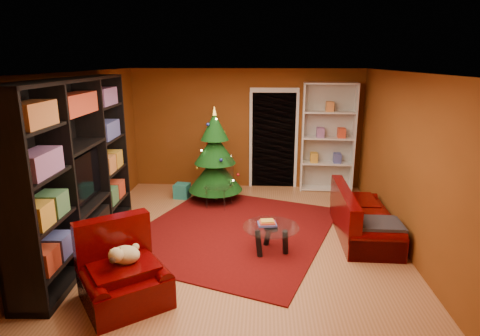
# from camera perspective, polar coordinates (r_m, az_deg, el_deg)

# --- Properties ---
(floor) EXTENTS (5.00, 5.50, 0.05)m
(floor) POSITION_cam_1_polar(r_m,az_deg,el_deg) (6.59, -0.21, -9.99)
(floor) COLOR #AD6B40
(floor) RESTS_ON ground
(ceiling) EXTENTS (5.00, 5.50, 0.05)m
(ceiling) POSITION_cam_1_polar(r_m,az_deg,el_deg) (5.96, -0.23, 13.74)
(ceiling) COLOR silver
(ceiling) RESTS_ON wall_back
(wall_back) EXTENTS (5.00, 0.05, 2.60)m
(wall_back) POSITION_cam_1_polar(r_m,az_deg,el_deg) (8.86, 0.91, 5.57)
(wall_back) COLOR brown
(wall_back) RESTS_ON ground
(wall_left) EXTENTS (0.05, 5.50, 2.60)m
(wall_left) POSITION_cam_1_polar(r_m,az_deg,el_deg) (6.78, -22.04, 1.49)
(wall_left) COLOR brown
(wall_left) RESTS_ON ground
(wall_right) EXTENTS (0.05, 5.50, 2.60)m
(wall_right) POSITION_cam_1_polar(r_m,az_deg,el_deg) (6.50, 22.61, 0.87)
(wall_right) COLOR brown
(wall_right) RESTS_ON ground
(doorway) EXTENTS (1.06, 0.60, 2.16)m
(doorway) POSITION_cam_1_polar(r_m,az_deg,el_deg) (8.85, 4.78, 3.87)
(doorway) COLOR black
(doorway) RESTS_ON floor
(rug) EXTENTS (3.94, 4.24, 0.02)m
(rug) POSITION_cam_1_polar(r_m,az_deg,el_deg) (6.78, -1.02, -8.89)
(rug) COLOR #5E0B0A
(rug) RESTS_ON floor
(media_unit) EXTENTS (0.66, 3.32, 2.53)m
(media_unit) POSITION_cam_1_polar(r_m,az_deg,el_deg) (6.15, -22.28, -0.19)
(media_unit) COLOR black
(media_unit) RESTS_ON floor
(christmas_tree) EXTENTS (1.21, 1.21, 1.93)m
(christmas_tree) POSITION_cam_1_polar(r_m,az_deg,el_deg) (7.94, -3.58, 1.74)
(christmas_tree) COLOR #0C390F
(christmas_tree) RESTS_ON floor
(gift_box_teal) EXTENTS (0.33, 0.33, 0.29)m
(gift_box_teal) POSITION_cam_1_polar(r_m,az_deg,el_deg) (8.40, -8.24, -3.22)
(gift_box_teal) COLOR teal
(gift_box_teal) RESTS_ON floor
(gift_box_green) EXTENTS (0.30, 0.30, 0.25)m
(gift_box_green) POSITION_cam_1_polar(r_m,az_deg,el_deg) (8.52, -3.69, -3.01)
(gift_box_green) COLOR #1D5525
(gift_box_green) RESTS_ON floor
(gift_box_red) EXTENTS (0.24, 0.24, 0.20)m
(gift_box_red) POSITION_cam_1_polar(r_m,az_deg,el_deg) (8.89, -3.15, -2.38)
(gift_box_red) COLOR maroon
(gift_box_red) RESTS_ON floor
(white_bookshelf) EXTENTS (1.12, 0.45, 2.38)m
(white_bookshelf) POSITION_cam_1_polar(r_m,az_deg,el_deg) (8.78, 12.39, 4.19)
(white_bookshelf) COLOR white
(white_bookshelf) RESTS_ON floor
(armchair) EXTENTS (1.38, 1.38, 0.77)m
(armchair) POSITION_cam_1_polar(r_m,az_deg,el_deg) (4.99, -16.19, -14.08)
(armchair) COLOR #400203
(armchair) RESTS_ON rug
(dog) EXTENTS (0.50, 0.48, 0.25)m
(dog) POSITION_cam_1_polar(r_m,az_deg,el_deg) (4.96, -15.97, -11.80)
(dog) COLOR beige
(dog) RESTS_ON armchair
(sofa) EXTENTS (0.85, 1.84, 0.78)m
(sofa) POSITION_cam_1_polar(r_m,az_deg,el_deg) (6.77, 17.32, -6.17)
(sofa) COLOR #400203
(sofa) RESTS_ON rug
(coffee_table) EXTENTS (0.94, 0.94, 0.51)m
(coffee_table) POSITION_cam_1_polar(r_m,az_deg,el_deg) (6.02, 4.39, -10.03)
(coffee_table) COLOR gray
(coffee_table) RESTS_ON rug
(acrylic_chair) EXTENTS (0.56, 0.59, 0.87)m
(acrylic_chair) POSITION_cam_1_polar(r_m,az_deg,el_deg) (7.69, -3.02, -2.57)
(acrylic_chair) COLOR #66605B
(acrylic_chair) RESTS_ON rug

